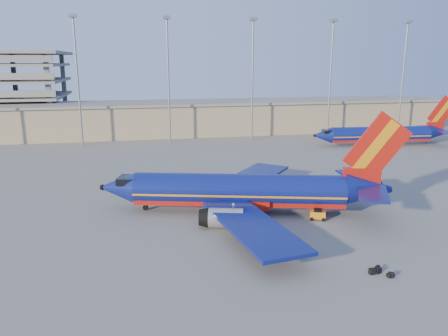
# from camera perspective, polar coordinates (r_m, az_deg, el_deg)

# --- Properties ---
(ground) EXTENTS (220.00, 220.00, 0.00)m
(ground) POSITION_cam_1_polar(r_m,az_deg,el_deg) (61.29, 1.24, -4.17)
(ground) COLOR slate
(ground) RESTS_ON ground
(terminal_building) EXTENTS (122.00, 16.00, 8.50)m
(terminal_building) POSITION_cam_1_polar(r_m,az_deg,el_deg) (118.01, -0.25, 6.74)
(terminal_building) COLOR gray
(terminal_building) RESTS_ON ground
(light_mast_row) EXTENTS (101.60, 1.60, 28.65)m
(light_mast_row) POSITION_cam_1_polar(r_m,az_deg,el_deg) (104.39, -1.69, 13.08)
(light_mast_row) COLOR gray
(light_mast_row) RESTS_ON ground
(aircraft_main) EXTENTS (38.01, 36.07, 13.14)m
(aircraft_main) POSITION_cam_1_polar(r_m,az_deg,el_deg) (55.65, 2.90, -3.04)
(aircraft_main) COLOR navy
(aircraft_main) RESTS_ON ground
(aircraft_second) EXTENTS (33.47, 12.99, 11.34)m
(aircraft_second) POSITION_cam_1_polar(r_m,az_deg,el_deg) (106.39, 20.10, 4.17)
(aircraft_second) COLOR navy
(aircraft_second) RESTS_ON ground
(baggage_tug) EXTENTS (2.15, 1.73, 1.34)m
(baggage_tug) POSITION_cam_1_polar(r_m,az_deg,el_deg) (54.84, 12.13, -5.93)
(baggage_tug) COLOR orange
(baggage_tug) RESTS_ON ground
(luggage_pile) EXTENTS (1.95, 1.88, 0.54)m
(luggage_pile) POSITION_cam_1_polar(r_m,az_deg,el_deg) (43.32, 19.75, -12.64)
(luggage_pile) COLOR black
(luggage_pile) RESTS_ON ground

